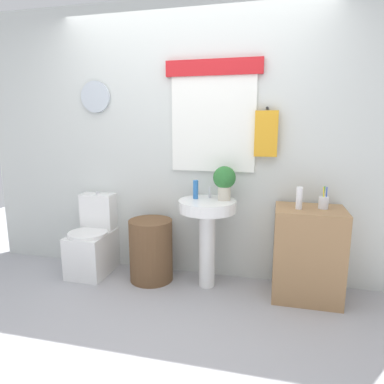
# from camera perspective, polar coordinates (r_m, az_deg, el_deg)

# --- Properties ---
(ground_plane) EXTENTS (8.00, 8.00, 0.00)m
(ground_plane) POSITION_cam_1_polar(r_m,az_deg,el_deg) (2.63, -6.37, -22.97)
(ground_plane) COLOR #A3A3A8
(back_wall) EXTENTS (4.40, 0.18, 2.60)m
(back_wall) POSITION_cam_1_polar(r_m,az_deg,el_deg) (3.28, 0.17, 8.32)
(back_wall) COLOR silver
(back_wall) RESTS_ON ground_plane
(toilet) EXTENTS (0.38, 0.51, 0.80)m
(toilet) POSITION_cam_1_polar(r_m,az_deg,el_deg) (3.59, -16.27, -8.22)
(toilet) COLOR white
(toilet) RESTS_ON ground_plane
(laundry_hamper) EXTENTS (0.41, 0.41, 0.59)m
(laundry_hamper) POSITION_cam_1_polar(r_m,az_deg,el_deg) (3.31, -6.93, -9.70)
(laundry_hamper) COLOR brown
(laundry_hamper) RESTS_ON ground_plane
(pedestal_sink) EXTENTS (0.52, 0.52, 0.81)m
(pedestal_sink) POSITION_cam_1_polar(r_m,az_deg,el_deg) (3.06, 2.59, -5.14)
(pedestal_sink) COLOR white
(pedestal_sink) RESTS_ON ground_plane
(faucet) EXTENTS (0.03, 0.03, 0.10)m
(faucet) POSITION_cam_1_polar(r_m,az_deg,el_deg) (3.12, 3.06, -0.06)
(faucet) COLOR silver
(faucet) RESTS_ON pedestal_sink
(wooden_cabinet) EXTENTS (0.57, 0.44, 0.79)m
(wooden_cabinet) POSITION_cam_1_polar(r_m,az_deg,el_deg) (3.09, 18.91, -9.79)
(wooden_cabinet) COLOR #9E754C
(wooden_cabinet) RESTS_ON ground_plane
(soap_bottle) EXTENTS (0.05, 0.05, 0.17)m
(soap_bottle) POSITION_cam_1_polar(r_m,az_deg,el_deg) (3.07, 0.62, 0.43)
(soap_bottle) COLOR #2D6BB7
(soap_bottle) RESTS_ON pedestal_sink
(potted_plant) EXTENTS (0.20, 0.20, 0.30)m
(potted_plant) POSITION_cam_1_polar(r_m,az_deg,el_deg) (3.01, 5.49, 2.02)
(potted_plant) COLOR beige
(potted_plant) RESTS_ON pedestal_sink
(lotion_bottle) EXTENTS (0.05, 0.05, 0.18)m
(lotion_bottle) POSITION_cam_1_polar(r_m,az_deg,el_deg) (2.91, 17.65, -0.97)
(lotion_bottle) COLOR white
(lotion_bottle) RESTS_ON wooden_cabinet
(toothbrush_cup) EXTENTS (0.08, 0.08, 0.19)m
(toothbrush_cup) POSITION_cam_1_polar(r_m,az_deg,el_deg) (3.00, 21.32, -1.63)
(toothbrush_cup) COLOR silver
(toothbrush_cup) RESTS_ON wooden_cabinet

